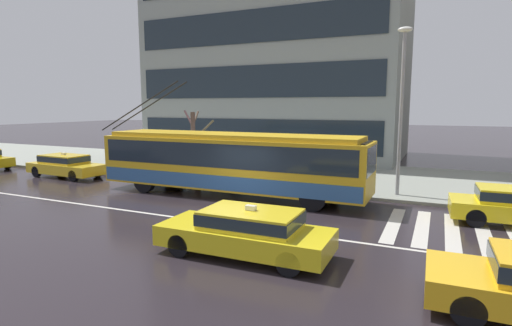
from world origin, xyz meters
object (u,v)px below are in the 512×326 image
object	(u,v)px
trolleybus	(230,161)
taxi_oncoming_near	(247,230)
street_tree_bare	(194,139)
pedestrian_at_shelter	(198,160)
pedestrian_approaching_curb	(234,148)
street_lamp	(402,98)
taxi_queued_behind_bus	(66,165)
bus_shelter	(222,145)

from	to	relation	value
trolleybus	taxi_oncoming_near	xyz separation A→B (m)	(3.89, -6.32, -0.84)
taxi_oncoming_near	street_tree_bare	size ratio (longest dim) A/B	1.30
taxi_oncoming_near	pedestrian_at_shelter	bearing A→B (deg)	129.69
pedestrian_approaching_curb	street_lamp	size ratio (longest dim) A/B	0.28
taxi_queued_behind_bus	pedestrian_approaching_curb	xyz separation A→B (m)	(9.16, 3.09, 1.05)
street_lamp	taxi_queued_behind_bus	bearing A→B (deg)	-172.49
street_tree_bare	street_lamp	bearing A→B (deg)	-3.41
taxi_queued_behind_bus	taxi_oncoming_near	bearing A→B (deg)	-24.32
taxi_queued_behind_bus	bus_shelter	xyz separation A→B (m)	(8.49, 2.98, 1.23)
trolleybus	taxi_queued_behind_bus	distance (m)	10.82
taxi_queued_behind_bus	street_tree_bare	size ratio (longest dim) A/B	1.31
trolleybus	taxi_oncoming_near	size ratio (longest dim) A/B	2.83
pedestrian_at_shelter	pedestrian_approaching_curb	distance (m)	2.05
pedestrian_approaching_curb	street_lamp	distance (m)	8.91
trolleybus	bus_shelter	world-z (taller)	trolleybus
taxi_oncoming_near	taxi_queued_behind_bus	xyz separation A→B (m)	(-14.68, 6.63, -0.00)
trolleybus	pedestrian_at_shelter	bearing A→B (deg)	146.09
taxi_queued_behind_bus	trolleybus	bearing A→B (deg)	-1.65
trolleybus	pedestrian_approaching_curb	world-z (taller)	trolleybus
trolleybus	pedestrian_approaching_curb	size ratio (longest dim) A/B	6.76
pedestrian_approaching_curb	street_lamp	world-z (taller)	street_lamp
taxi_oncoming_near	trolleybus	bearing A→B (deg)	121.63
taxi_queued_behind_bus	street_lamp	world-z (taller)	street_lamp
trolleybus	taxi_oncoming_near	distance (m)	7.47
taxi_queued_behind_bus	bus_shelter	distance (m)	9.08
bus_shelter	street_lamp	distance (m)	9.49
trolleybus	street_tree_bare	xyz separation A→B (m)	(-4.11, 3.29, 0.60)
bus_shelter	street_tree_bare	distance (m)	1.83
street_lamp	street_tree_bare	size ratio (longest dim) A/B	1.97
trolleybus	taxi_oncoming_near	world-z (taller)	trolleybus
pedestrian_at_shelter	pedestrian_approaching_curb	world-z (taller)	pedestrian_approaching_curb
trolleybus	pedestrian_at_shelter	xyz separation A→B (m)	(-3.06, 2.06, -0.36)
pedestrian_at_shelter	street_lamp	bearing A→B (deg)	3.34
pedestrian_at_shelter	pedestrian_approaching_curb	size ratio (longest dim) A/B	0.89
pedestrian_at_shelter	taxi_queued_behind_bus	bearing A→B (deg)	-167.25
trolleybus	taxi_queued_behind_bus	size ratio (longest dim) A/B	2.81
taxi_queued_behind_bus	street_tree_bare	world-z (taller)	street_tree_bare
taxi_oncoming_near	bus_shelter	bearing A→B (deg)	122.76
pedestrian_at_shelter	trolleybus	bearing A→B (deg)	-33.91
trolleybus	street_tree_bare	size ratio (longest dim) A/B	3.68
street_lamp	trolleybus	bearing A→B (deg)	-159.01
trolleybus	street_lamp	bearing A→B (deg)	20.99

